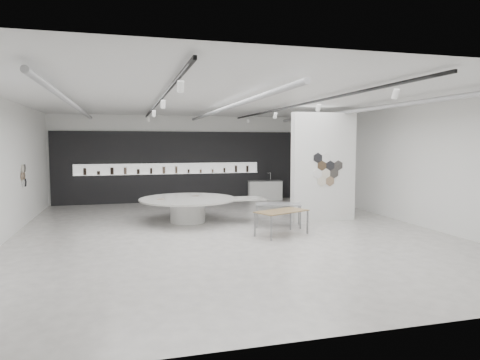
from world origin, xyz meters
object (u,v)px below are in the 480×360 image
object	(u,v)px
display_island	(190,206)
kitchen_counter	(265,190)
partition_column	(323,167)
sample_table_wood	(282,213)
sample_table_stone	(278,206)

from	to	relation	value
display_island	kitchen_counter	xyz separation A→B (m)	(4.17, 4.72, -0.08)
partition_column	kitchen_counter	bearing A→B (deg)	92.07
display_island	sample_table_wood	bearing A→B (deg)	-50.96
sample_table_wood	sample_table_stone	xyz separation A→B (m)	(0.35, 1.22, 0.01)
sample_table_stone	kitchen_counter	distance (m)	6.36
sample_table_wood	kitchen_counter	distance (m)	7.63
sample_table_stone	display_island	bearing A→B (deg)	150.95
display_island	sample_table_wood	distance (m)	3.45
sample_table_stone	kitchen_counter	world-z (taller)	kitchen_counter
display_island	sample_table_wood	size ratio (longest dim) A/B	2.44
sample_table_wood	sample_table_stone	world-z (taller)	sample_table_stone
display_island	sample_table_stone	size ratio (longest dim) A/B	2.62
sample_table_wood	kitchen_counter	world-z (taller)	kitchen_counter
display_island	sample_table_stone	bearing A→B (deg)	-29.91
partition_column	kitchen_counter	world-z (taller)	partition_column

